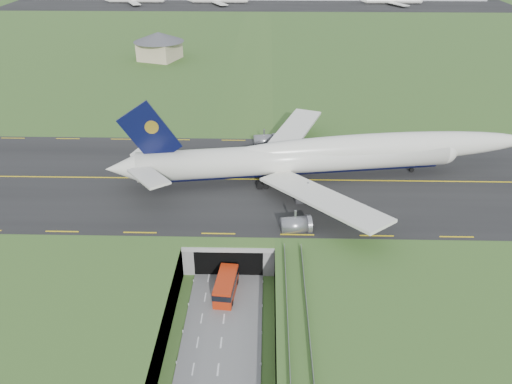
{
  "coord_description": "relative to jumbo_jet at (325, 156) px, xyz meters",
  "views": [
    {
      "loc": [
        6.47,
        -61.52,
        55.63
      ],
      "look_at": [
        4.5,
        20.0,
        10.28
      ],
      "focal_mm": 35.0,
      "sensor_mm": 36.0,
      "label": 1
    }
  ],
  "objects": [
    {
      "name": "ground",
      "position": [
        -18.75,
        -34.29,
        -11.25
      ],
      "size": [
        900.0,
        900.0,
        0.0
      ],
      "primitive_type": "plane",
      "color": "#2F5622",
      "rests_on": "ground"
    },
    {
      "name": "service_building",
      "position": [
        -54.56,
        99.48,
        1.0
      ],
      "size": [
        24.7,
        24.7,
        10.55
      ],
      "rotation": [
        0.0,
        0.0,
        -0.34
      ],
      "color": "#C1AE8B",
      "rests_on": "ground"
    },
    {
      "name": "guideway",
      "position": [
        -7.75,
        -53.4,
        -5.93
      ],
      "size": [
        3.0,
        53.0,
        7.05
      ],
      "color": "#A8A8A3",
      "rests_on": "ground"
    },
    {
      "name": "jumbo_jet",
      "position": [
        0.0,
        0.0,
        0.0
      ],
      "size": [
        90.39,
        58.37,
        19.54
      ],
      "rotation": [
        0.0,
        0.0,
        0.15
      ],
      "color": "silver",
      "rests_on": "ground"
    },
    {
      "name": "airfield_deck",
      "position": [
        -18.75,
        -34.29,
        -8.25
      ],
      "size": [
        800.0,
        800.0,
        6.0
      ],
      "primitive_type": "cube",
      "color": "gray",
      "rests_on": "ground"
    },
    {
      "name": "shuttle_tram",
      "position": [
        -18.82,
        -31.32,
        -9.43
      ],
      "size": [
        3.88,
        8.46,
        3.33
      ],
      "rotation": [
        0.0,
        0.0,
        -0.1
      ],
      "color": "#AD260B",
      "rests_on": "ground"
    },
    {
      "name": "trench_road",
      "position": [
        -18.75,
        -41.79,
        -11.15
      ],
      "size": [
        12.0,
        75.0,
        0.2
      ],
      "primitive_type": "cube",
      "color": "slate",
      "rests_on": "ground"
    },
    {
      "name": "taxiway",
      "position": [
        -18.75,
        -1.29,
        -5.16
      ],
      "size": [
        800.0,
        44.0,
        0.18
      ],
      "primitive_type": "cube",
      "color": "black",
      "rests_on": "airfield_deck"
    },
    {
      "name": "tunnel_portal",
      "position": [
        -18.75,
        -17.58,
        -7.91
      ],
      "size": [
        17.0,
        22.3,
        6.0
      ],
      "color": "gray",
      "rests_on": "ground"
    }
  ]
}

